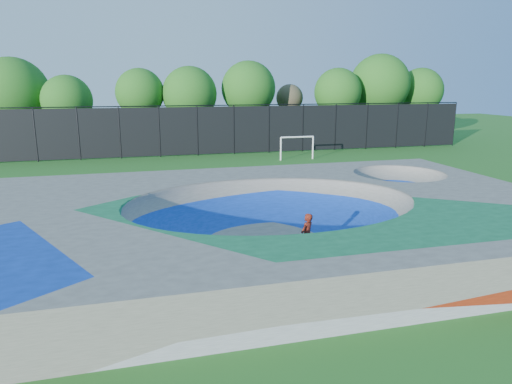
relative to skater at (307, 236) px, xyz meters
The scene contains 7 objects.
ground 2.39m from the skater, 104.78° to the left, with size 120.00×120.00×0.00m, color #21621B.
skate_deck 2.26m from the skater, 104.78° to the left, with size 22.00×14.00×1.50m, color gray.
skater is the anchor object (origin of this frame).
skateboard 0.75m from the skater, ahead, with size 0.78×0.22×0.05m, color black.
soccer_goal 20.34m from the skater, 71.30° to the left, with size 2.72×0.12×1.80m.
fence 23.23m from the skater, 91.42° to the left, with size 48.09×0.09×4.04m.
treeline 28.44m from the skater, 92.22° to the left, with size 51.85×7.20×8.55m.
Camera 1 is at (-4.72, -15.75, 5.74)m, focal length 32.00 mm.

